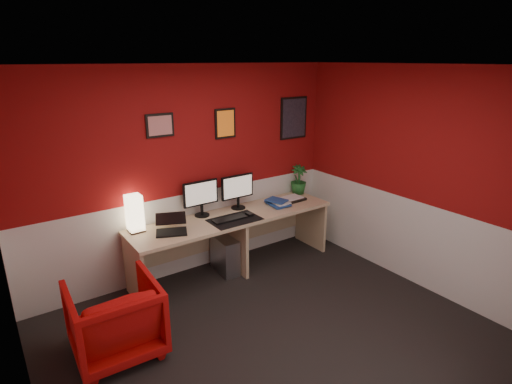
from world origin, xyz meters
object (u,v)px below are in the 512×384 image
zen_tray (291,199)px  monitor_right (238,186)px  monitor_left (201,193)px  potted_plant (299,180)px  pc_tower (225,254)px  armchair (115,318)px  shoji_lamp (135,214)px  desk (234,243)px  laptop (171,224)px

zen_tray → monitor_right: bearing=168.6°
monitor_left → potted_plant: 1.53m
monitor_left → pc_tower: bearing=-42.4°
monitor_left → armchair: bearing=-146.2°
shoji_lamp → armchair: bearing=-121.2°
zen_tray → potted_plant: (0.27, 0.17, 0.19)m
shoji_lamp → monitor_left: bearing=0.5°
zen_tray → monitor_left: bearing=171.8°
monitor_right → potted_plant: 1.03m
potted_plant → armchair: size_ratio=0.53×
desk → pc_tower: bearing=161.6°
potted_plant → desk: bearing=-170.0°
laptop → monitor_left: bearing=50.9°
shoji_lamp → armchair: (-0.55, -0.91, -0.58)m
zen_tray → armchair: zen_tray is taller
monitor_left → zen_tray: bearing=-8.2°
zen_tray → potted_plant: bearing=32.4°
shoji_lamp → pc_tower: shoji_lamp is taller
monitor_left → potted_plant: bearing=-0.3°
monitor_left → shoji_lamp: bearing=-179.5°
desk → monitor_left: monitor_left is taller
shoji_lamp → zen_tray: bearing=-4.8°
zen_tray → pc_tower: size_ratio=0.78×
zen_tray → potted_plant: potted_plant is taller
desk → laptop: bearing=-176.2°
desk → zen_tray: (0.93, 0.04, 0.38)m
desk → zen_tray: 1.01m
potted_plant → pc_tower: potted_plant is taller
armchair → laptop: bearing=-140.7°
laptop → potted_plant: potted_plant is taller
monitor_left → zen_tray: monitor_left is taller
desk → zen_tray: zen_tray is taller
potted_plant → pc_tower: (-1.32, -0.17, -0.71)m
monitor_left → zen_tray: size_ratio=1.66×
monitor_right → potted_plant: (1.02, 0.02, -0.09)m
potted_plant → laptop: bearing=-172.5°
desk → pc_tower: (-0.12, 0.04, -0.14)m
pc_tower → shoji_lamp: bearing=174.2°
zen_tray → pc_tower: bearing=-180.0°
pc_tower → armchair: size_ratio=0.59×
potted_plant → pc_tower: size_ratio=0.90×
shoji_lamp → pc_tower: bearing=-9.7°
laptop → pc_tower: (0.72, 0.09, -0.61)m
pc_tower → laptop: bearing=-168.7°
desk → zen_tray: size_ratio=7.43×
laptop → desk: bearing=26.8°
laptop → zen_tray: laptop is taller
laptop → monitor_left: 0.62m
potted_plant → armchair: (-2.89, -0.91, -0.58)m
desk → monitor_right: (0.19, 0.19, 0.66)m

